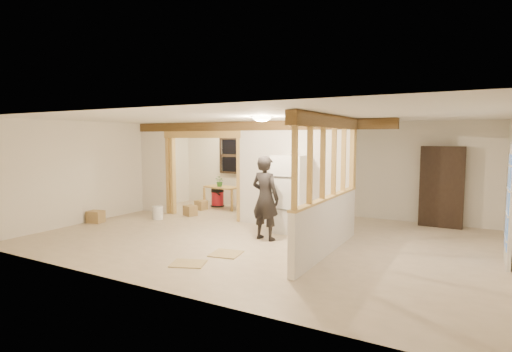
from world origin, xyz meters
The scene contains 29 objects.
floor centered at (0.00, 0.00, -0.01)m, with size 9.00×6.50×0.01m, color beige.
ceiling centered at (0.00, 0.00, 2.50)m, with size 9.00×6.50×0.01m, color white.
wall_back centered at (0.00, 3.25, 1.25)m, with size 9.00×0.01×2.50m, color silver.
wall_front centered at (0.00, -3.25, 1.25)m, with size 9.00×0.01×2.50m, color silver.
wall_left centered at (-4.50, 0.00, 1.25)m, with size 0.01×6.50×2.50m, color silver.
partition_left_stub centered at (-4.05, 1.20, 1.25)m, with size 0.90×0.12×2.50m, color silver.
partition_center centered at (0.20, 1.20, 1.25)m, with size 2.80×0.12×2.50m, color silver.
doorway_frame centered at (-2.40, 1.20, 1.10)m, with size 2.46×0.14×2.20m, color tan.
header_beam_back centered at (-1.00, 1.20, 2.38)m, with size 7.00×0.18×0.22m, color brown.
header_beam_right centered at (1.60, -0.40, 2.38)m, with size 0.18×3.30×0.22m, color brown.
pony_wall centered at (1.60, -0.40, 0.50)m, with size 0.12×3.20×1.00m, color silver.
stud_partition centered at (1.60, -0.40, 1.66)m, with size 0.14×3.20×1.32m, color tan.
window_back centered at (-2.60, 3.17, 1.55)m, with size 1.12×0.10×1.10m, color black.
french_door centered at (4.42, 0.40, 1.00)m, with size 0.12×0.86×2.00m, color white.
ceiling_dome_main centered at (0.30, -0.50, 2.48)m, with size 0.36×0.36×0.16m, color #FFEABF.
ceiling_dome_util centered at (-2.50, 2.30, 2.48)m, with size 0.32×0.32×0.14m, color #FFEABF.
hanging_bulb centered at (-2.00, 1.60, 2.18)m, with size 0.07×0.07×0.07m, color #FFD88C.
refrigerator centered at (0.33, 0.80, 0.86)m, with size 0.71×0.69×1.71m, color white.
woman centered at (0.16, -0.08, 0.87)m, with size 0.63×0.42×1.74m, color black.
work_table centered at (-2.66, 2.50, 0.33)m, with size 1.06×0.53×0.67m, color tan.
potted_plant centered at (-2.67, 2.42, 0.83)m, with size 0.29×0.25×0.32m, color #285625.
shop_vac centered at (-2.98, 2.73, 0.28)m, with size 0.43×0.43×0.56m, color #AC1622.
bookshelf centered at (3.21, 3.02, 0.95)m, with size 0.95×0.32×1.90m, color black.
bucket centered at (-3.22, 0.38, 0.17)m, with size 0.27×0.27×0.34m, color white.
box_util_a centered at (-2.81, 1.19, 0.14)m, with size 0.32×0.27×0.27m, color #A58450.
box_util_b centered at (-3.09, 2.05, 0.14)m, with size 0.29×0.29×0.27m, color #A58450.
box_front centered at (-4.29, -0.66, 0.15)m, with size 0.36×0.29×0.29m, color #A58450.
floor_panel_near centered at (0.03, -1.36, 0.01)m, with size 0.52×0.52×0.02m, color tan.
floor_panel_far centered at (-0.20, -2.13, 0.01)m, with size 0.55×0.44×0.02m, color tan.
Camera 1 is at (3.93, -7.22, 2.09)m, focal length 28.00 mm.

